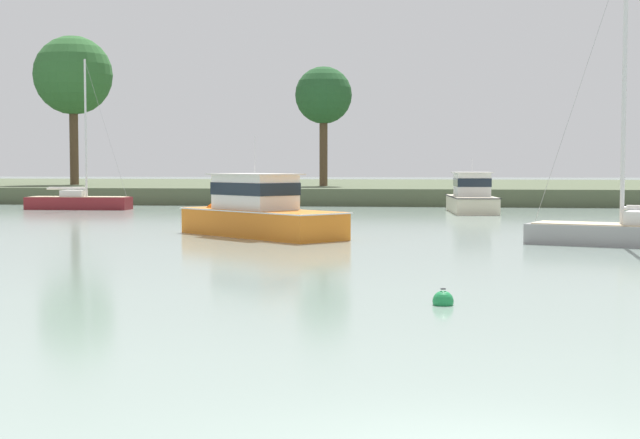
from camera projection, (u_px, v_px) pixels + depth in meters
name	position (u px, v px, depth m)	size (l,w,h in m)	color
far_shore_bank	(453.00, 190.00, 88.79)	(196.89, 45.69, 1.24)	#4C563D
cruiser_orange	(249.00, 220.00, 39.68)	(8.64, 7.97, 5.07)	orange
sailboat_maroon	(79.00, 206.00, 62.80)	(6.91, 2.12, 10.50)	maroon
sailboat_grey	(640.00, 239.00, 34.34)	(8.26, 4.65, 11.47)	gray
cruiser_cream	(470.00, 202.00, 59.48)	(3.29, 8.66, 4.29)	beige
mooring_buoy_green	(443.00, 301.00, 19.91)	(0.45, 0.45, 0.50)	#1E8C47
shore_tree_inland_a	(324.00, 97.00, 76.65)	(4.64, 4.64, 9.70)	brown
shore_tree_inland_c	(73.00, 76.00, 81.17)	(6.75, 6.75, 12.81)	brown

